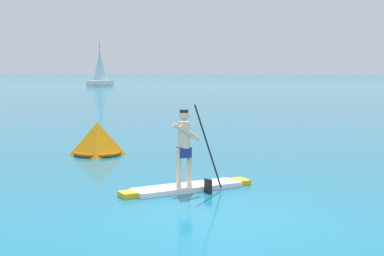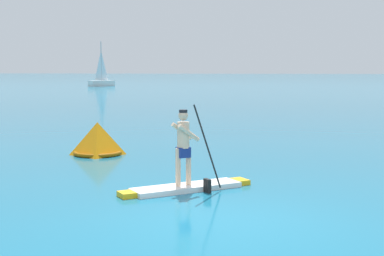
# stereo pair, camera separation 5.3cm
# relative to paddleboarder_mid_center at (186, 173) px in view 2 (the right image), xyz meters

# --- Properties ---
(ground) EXTENTS (440.00, 440.00, 0.00)m
(ground) POSITION_rel_paddleboarder_mid_center_xyz_m (0.91, -2.21, -0.37)
(ground) COLOR #196B8C
(paddleboarder_mid_center) EXTENTS (2.67, 2.13, 1.90)m
(paddleboarder_mid_center) POSITION_rel_paddleboarder_mid_center_xyz_m (0.00, 0.00, 0.00)
(paddleboarder_mid_center) COLOR white
(paddleboarder_mid_center) RESTS_ON ground
(race_marker_buoy) EXTENTS (1.46, 1.46, 0.98)m
(race_marker_buoy) POSITION_rel_paddleboarder_mid_center_xyz_m (-3.37, 4.47, 0.05)
(race_marker_buoy) COLOR orange
(race_marker_buoy) RESTS_ON ground
(sailboat_left_horizon) EXTENTS (3.08, 4.00, 6.17)m
(sailboat_left_horizon) POSITION_rel_paddleboarder_mid_center_xyz_m (-21.53, 63.79, 0.43)
(sailboat_left_horizon) COLOR white
(sailboat_left_horizon) RESTS_ON ground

